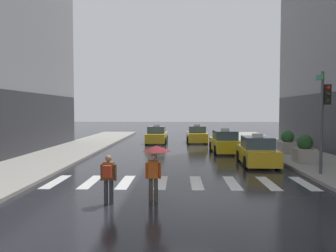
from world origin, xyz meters
name	(u,v)px	position (x,y,z in m)	size (l,w,h in m)	color
ground_plane	(178,201)	(0.00, 0.00, 0.00)	(160.00, 160.00, 0.00)	black
crosswalk_markings	(179,182)	(0.00, 3.00, 0.00)	(11.30, 2.80, 0.01)	silver
traffic_light_pole	(324,108)	(6.80, 4.47, 3.26)	(0.44, 0.84, 4.80)	#47474C
taxi_lead	(257,152)	(4.54, 8.04, 0.72)	(2.04, 4.59, 1.80)	gold
taxi_second	(225,143)	(3.44, 13.64, 0.72)	(2.04, 4.59, 1.80)	yellow
taxi_third	(157,136)	(-2.13, 20.45, 0.72)	(2.00, 4.57, 1.80)	gold
taxi_fourth	(197,135)	(1.75, 21.24, 0.72)	(1.95, 4.55, 1.80)	gold
pedestrian_with_umbrella	(155,158)	(-0.79, -0.06, 1.52)	(0.96, 0.96, 1.94)	#473D33
pedestrian_with_backpack	(108,176)	(-2.34, -0.46, 0.97)	(0.55, 0.43, 1.65)	#333338
planter_near_corner	(305,150)	(7.25, 7.98, 0.87)	(1.10, 1.10, 1.60)	#A8A399
planter_mid_block	(287,143)	(7.55, 11.98, 0.87)	(1.10, 1.10, 1.60)	#A8A399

